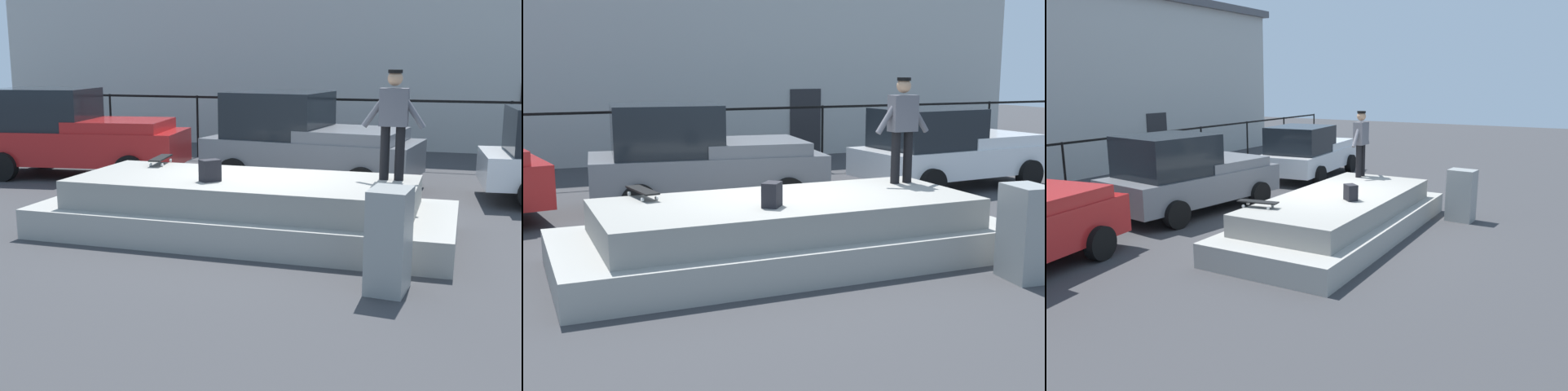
{
  "view_description": "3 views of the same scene",
  "coord_description": "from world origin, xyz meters",
  "views": [
    {
      "loc": [
        3.02,
        -9.81,
        2.63
      ],
      "look_at": [
        -0.16,
        0.37,
        0.43
      ],
      "focal_mm": 45.47,
      "sensor_mm": 36.0,
      "label": 1
    },
    {
      "loc": [
        -3.75,
        -8.82,
        2.64
      ],
      "look_at": [
        0.11,
        0.25,
        0.77
      ],
      "focal_mm": 46.65,
      "sensor_mm": 36.0,
      "label": 2
    },
    {
      "loc": [
        -9.94,
        -5.24,
        3.22
      ],
      "look_at": [
        0.01,
        0.41,
        0.72
      ],
      "focal_mm": 36.43,
      "sensor_mm": 36.0,
      "label": 3
    }
  ],
  "objects": [
    {
      "name": "utility_box",
      "position": [
        2.25,
        -2.44,
        0.6
      ],
      "size": [
        0.5,
        0.64,
        1.21
      ],
      "primitive_type": "cube",
      "rotation": [
        0.0,
        0.0,
        -0.1
      ],
      "color": "gray",
      "rests_on": "ground_plane"
    },
    {
      "name": "ground_plane",
      "position": [
        0.0,
        0.0,
        0.0
      ],
      "size": [
        60.0,
        60.0,
        0.0
      ],
      "primitive_type": "plane",
      "color": "#38383A"
    },
    {
      "name": "car_white_pickup_far",
      "position": [
        5.39,
        3.42,
        0.88
      ],
      "size": [
        4.6,
        2.39,
        1.77
      ],
      "color": "white",
      "rests_on": "ground_plane"
    },
    {
      "name": "fence_row",
      "position": [
        -0.0,
        6.85,
        1.23
      ],
      "size": [
        24.06,
        0.06,
        1.68
      ],
      "color": "black",
      "rests_on": "ground_plane"
    },
    {
      "name": "concrete_ledge",
      "position": [
        -0.16,
        -0.5,
        0.39
      ],
      "size": [
        6.26,
        2.63,
        0.87
      ],
      "color": "#9E9B93",
      "rests_on": "ground_plane"
    },
    {
      "name": "skateboarder",
      "position": [
        1.99,
        0.02,
        1.8
      ],
      "size": [
        0.94,
        0.24,
        1.62
      ],
      "color": "black",
      "rests_on": "concrete_ledge"
    },
    {
      "name": "backpack",
      "position": [
        -0.55,
        -0.9,
        1.03
      ],
      "size": [
        0.33,
        0.34,
        0.32
      ],
      "primitive_type": "cube",
      "rotation": [
        0.0,
        0.0,
        4.01
      ],
      "color": "black",
      "rests_on": "concrete_ledge"
    },
    {
      "name": "skateboard",
      "position": [
        -1.96,
        0.36,
        0.97
      ],
      "size": [
        0.33,
        0.82,
        0.12
      ],
      "color": "black",
      "rests_on": "concrete_ledge"
    },
    {
      "name": "car_grey_pickup_mid",
      "position": [
        -0.23,
        3.66,
        0.96
      ],
      "size": [
        4.6,
        2.59,
        1.97
      ],
      "color": "slate",
      "rests_on": "ground_plane"
    }
  ]
}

